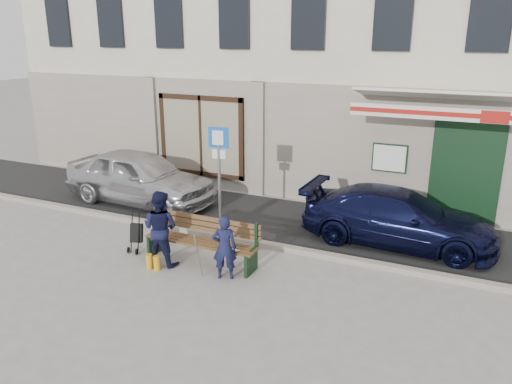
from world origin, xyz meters
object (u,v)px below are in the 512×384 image
Objects in this scene: man at (225,247)px; woman at (160,228)px; parking_sign at (219,164)px; stroller at (136,234)px; car_silver at (140,177)px; car_navy at (398,218)px; bench at (199,241)px.

woman reaches higher than man.
stroller is (-1.17, -1.59, -1.28)m from parking_sign.
man is 1.43× the size of stroller.
car_silver is 2.80× the size of woman.
woman is (-4.13, -3.03, 0.16)m from car_navy.
parking_sign is 2.00× the size of man.
car_silver is at bearing 153.98° from parking_sign.
parking_sign is at bearing -82.68° from man.
man is 2.33m from stroller.
car_silver reaches higher than car_navy.
woman is (-0.32, -1.89, -0.89)m from parking_sign.
man is at bearing 140.01° from car_navy.
stroller is (-4.98, -2.73, -0.22)m from car_navy.
car_navy is 1.67× the size of parking_sign.
car_navy is 4.12m from parking_sign.
parking_sign is 2.11m from woman.
parking_sign is at bearing 102.61° from bench.
car_navy is 1.74× the size of bench.
car_navy is at bearing -154.75° from man.
woman reaches higher than car_silver.
parking_sign is (3.06, -1.06, 0.93)m from car_silver.
car_navy is at bearing 10.61° from stroller.
parking_sign is 2.35m from stroller.
car_silver is at bearing -49.55° from woman.
car_silver is 1.72× the size of parking_sign.
bench is at bearing -123.29° from car_silver.
bench is (-3.48, -2.65, -0.15)m from car_navy.
bench is 1.56× the size of woman.
car_silver reaches higher than stroller.
parking_sign is at bearing 35.66° from stroller.
man is (0.80, -0.40, 0.17)m from bench.
car_navy is at bearing -146.21° from woman.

